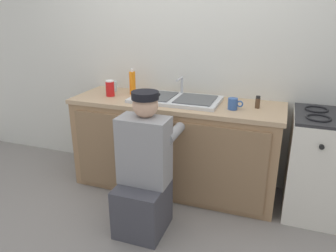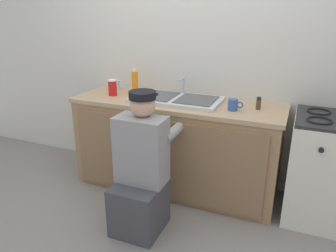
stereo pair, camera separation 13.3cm
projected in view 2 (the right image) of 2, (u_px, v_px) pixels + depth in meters
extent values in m
plane|color=gray|center=(164.00, 201.00, 3.00)|extent=(12.00, 12.00, 0.00)
cube|color=silver|center=(190.00, 54.00, 3.14)|extent=(6.00, 0.10, 2.50)
cube|color=#997551|center=(176.00, 147.00, 3.12)|extent=(1.89, 0.60, 0.83)
cube|color=#866747|center=(118.00, 152.00, 3.02)|extent=(0.83, 0.02, 0.73)
cube|color=#866747|center=(214.00, 170.00, 2.69)|extent=(0.83, 0.02, 0.73)
cube|color=tan|center=(176.00, 103.00, 2.97)|extent=(1.93, 0.62, 0.04)
cube|color=silver|center=(177.00, 99.00, 2.96)|extent=(0.80, 0.44, 0.03)
cube|color=#4C4F51|center=(157.00, 95.00, 3.02)|extent=(0.33, 0.35, 0.01)
cube|color=#4C4F51|center=(197.00, 100.00, 2.89)|extent=(0.33, 0.35, 0.01)
cylinder|color=#B7BABF|center=(184.00, 87.00, 3.10)|extent=(0.02, 0.02, 0.18)
cylinder|color=#B7BABF|center=(181.00, 79.00, 3.00)|extent=(0.02, 0.16, 0.02)
cube|color=silver|center=(329.00, 171.00, 2.64)|extent=(0.63, 0.60, 0.85)
torus|color=black|center=(320.00, 120.00, 2.43)|extent=(0.19, 0.19, 0.02)
torus|color=black|center=(319.00, 111.00, 2.64)|extent=(0.19, 0.19, 0.02)
cylinder|color=black|center=(321.00, 150.00, 2.30)|extent=(0.04, 0.02, 0.04)
cube|color=#3F3F47|center=(140.00, 207.00, 2.56)|extent=(0.36, 0.40, 0.40)
cube|color=gray|center=(141.00, 150.00, 2.46)|extent=(0.38, 0.22, 0.52)
sphere|color=tan|center=(143.00, 105.00, 2.38)|extent=(0.19, 0.19, 0.19)
cylinder|color=black|center=(142.00, 95.00, 2.35)|extent=(0.20, 0.20, 0.06)
cube|color=black|center=(148.00, 95.00, 2.43)|extent=(0.13, 0.09, 0.02)
cylinder|color=gray|center=(134.00, 127.00, 2.66)|extent=(0.08, 0.30, 0.08)
cylinder|color=gray|center=(172.00, 133.00, 2.54)|extent=(0.08, 0.30, 0.08)
cylinder|color=#513823|center=(258.00, 104.00, 2.71)|extent=(0.04, 0.04, 0.08)
cylinder|color=black|center=(259.00, 98.00, 2.69)|extent=(0.04, 0.04, 0.02)
cylinder|color=red|center=(113.00, 88.00, 3.14)|extent=(0.08, 0.08, 0.14)
cylinder|color=white|center=(112.00, 80.00, 3.11)|extent=(0.08, 0.08, 0.01)
cylinder|color=#335699|center=(233.00, 105.00, 2.69)|extent=(0.08, 0.08, 0.09)
torus|color=#335699|center=(240.00, 105.00, 2.66)|extent=(0.06, 0.01, 0.06)
cylinder|color=orange|center=(135.00, 83.00, 3.18)|extent=(0.06, 0.06, 0.22)
cylinder|color=white|center=(134.00, 70.00, 3.14)|extent=(0.03, 0.03, 0.03)
cylinder|color=#ADC6CC|center=(117.00, 86.00, 3.33)|extent=(0.06, 0.06, 0.10)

